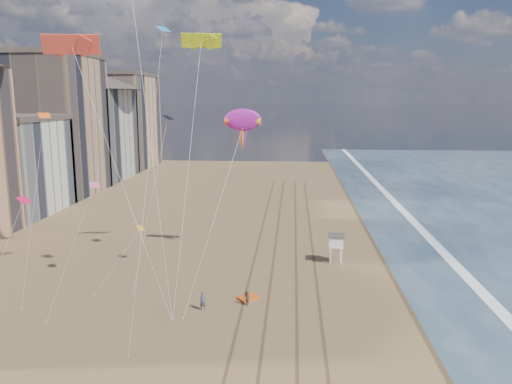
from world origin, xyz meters
TOP-DOWN VIEW (x-y plane):
  - wet_sand at (19.00, 40.00)m, footprint 260.00×260.00m
  - foam at (23.20, 40.00)m, footprint 260.00×260.00m
  - tracks at (2.55, 30.00)m, footprint 7.68×120.00m
  - buildings at (-45.73, 65.59)m, footprint 34.72×131.35m
  - lifeguard_stand at (8.78, 30.41)m, footprint 1.97×1.97m
  - grounded_kite at (-0.80, 18.57)m, footprint 2.42×2.33m
  - show_kite at (-2.66, 31.86)m, footprint 4.47×9.72m
  - kite_flyer_a at (-4.84, 15.47)m, footprint 0.69×0.46m
  - kite_flyer_b at (-0.83, 16.88)m, footprint 0.94×0.96m
  - small_kites at (-16.51, 22.48)m, footprint 17.66×16.34m

SIDE VIEW (x-z plane):
  - wet_sand at x=19.00m, z-range 0.00..0.00m
  - foam at x=23.20m, z-range 0.00..0.00m
  - tracks at x=2.55m, z-range 0.00..0.01m
  - grounded_kite at x=-0.80m, z-range 0.00..0.23m
  - kite_flyer_b at x=-0.83m, z-range 0.00..1.56m
  - kite_flyer_a at x=-4.84m, z-range 0.00..1.85m
  - lifeguard_stand at x=8.78m, z-range 0.96..4.51m
  - buildings at x=-45.73m, z-range -0.95..28.05m
  - small_kites at x=-16.51m, z-range 4.63..26.72m
  - show_kite at x=-2.66m, z-range 4.76..29.59m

